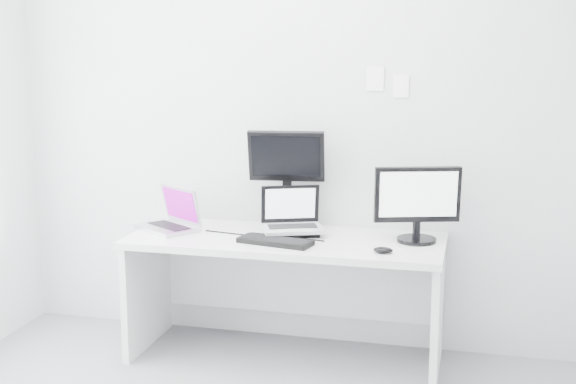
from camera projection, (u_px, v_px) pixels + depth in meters
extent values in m
plane|color=#B3B5B8|center=(300.00, 123.00, 4.60)|extent=(3.60, 0.00, 3.60)
cube|color=silver|center=(285.00, 299.00, 4.45)|extent=(1.80, 0.70, 0.73)
cube|color=#ADADB2|center=(166.00, 208.00, 4.54)|extent=(0.44, 0.42, 0.27)
cube|color=black|center=(276.00, 213.00, 4.61)|extent=(0.11, 0.11, 0.18)
cube|color=#ABADB1|center=(293.00, 211.00, 4.42)|extent=(0.42, 0.37, 0.29)
cube|color=black|center=(287.00, 178.00, 4.55)|extent=(0.46, 0.21, 0.61)
cube|color=black|center=(418.00, 203.00, 4.25)|extent=(0.52, 0.35, 0.44)
cube|color=black|center=(275.00, 241.00, 4.24)|extent=(0.44, 0.23, 0.03)
ellipsoid|color=black|center=(383.00, 250.00, 4.05)|extent=(0.11, 0.07, 0.03)
cube|color=white|center=(375.00, 79.00, 4.44)|extent=(0.10, 0.00, 0.14)
cube|color=white|center=(401.00, 86.00, 4.41)|extent=(0.09, 0.00, 0.13)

